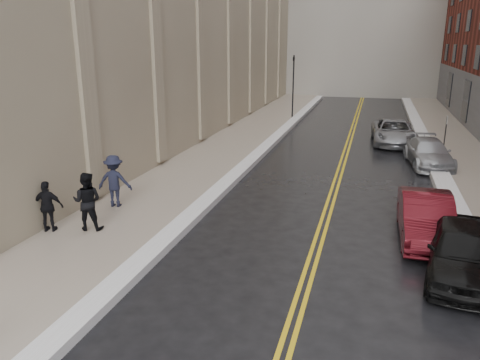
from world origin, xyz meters
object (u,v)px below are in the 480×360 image
Objects in this scene: car_black at (462,251)px; pedestrian_a at (87,201)px; car_maroon at (426,217)px; pedestrian_b at (114,181)px; car_silver_far at (394,132)px; pedestrian_c at (48,206)px; car_silver_near at (428,153)px.

car_black is 11.57m from pedestrian_a.
pedestrian_b reaches higher than car_maroon.
car_maroon is (-0.72, 2.50, -0.02)m from car_black.
car_silver_far is (-1.32, 17.78, -0.00)m from car_black.
pedestrian_c is at bearing -166.27° from car_maroon.
car_black is at bearing 167.34° from pedestrian_a.
car_black is 17.83m from car_silver_far.
car_maroon is 11.20m from pedestrian_b.
pedestrian_b is (-12.18, -10.40, 0.46)m from car_silver_near.
car_maroon is at bearing 179.27° from pedestrian_c.
pedestrian_a is (-10.84, -2.63, 0.40)m from car_maroon.
car_silver_far reaches higher than car_silver_near.
car_silver_far is at bearing -135.67° from pedestrian_b.
car_maroon is 12.41m from pedestrian_c.
pedestrian_c is (-12.00, -3.14, 0.27)m from car_maroon.
pedestrian_a is 0.99× the size of pedestrian_b.
car_black is at bearing -74.91° from car_maroon.
car_maroon is at bearing -103.00° from car_silver_near.
car_black is 12.11m from pedestrian_b.
pedestrian_a is (-11.84, -12.72, 0.45)m from car_silver_near.
car_maroon is 15.29m from car_silver_far.
car_silver_far is 18.85m from pedestrian_b.
car_silver_far is 2.77× the size of pedestrian_a.
pedestrian_a reaches higher than pedestrian_c.
car_silver_far is at bearing -133.04° from pedestrian_a.
car_silver_near is at bearing 95.39° from car_black.
car_black is 2.26× the size of pedestrian_a.
car_black is at bearing 158.06° from pedestrian_b.
pedestrian_c is at bearing -124.87° from car_silver_far.
pedestrian_a is 1.15× the size of pedestrian_c.
pedestrian_a is 2.35m from pedestrian_b.
car_silver_near is at bearing -149.88° from pedestrian_c.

